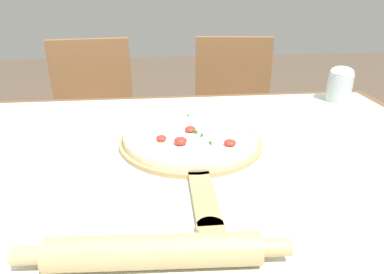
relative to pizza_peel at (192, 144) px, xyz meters
The scene contains 8 objects.
dining_table 0.13m from the pizza_peel, 105.69° to the right, with size 1.46×1.05×0.72m.
towel_cloth 0.08m from the pizza_peel, 105.69° to the right, with size 1.38×0.97×0.00m.
pizza_peel is the anchor object (origin of this frame).
pizza 0.03m from the pizza_peel, 90.14° to the left, with size 0.35×0.35×0.04m.
rolling_pin 0.40m from the pizza_peel, 103.36° to the right, with size 0.40×0.07×0.05m.
chair_left 0.94m from the pizza_peel, 115.70° to the left, with size 0.44×0.44×0.87m.
chair_right 0.90m from the pizza_peel, 70.55° to the left, with size 0.44×0.44×0.87m.
flour_cup 0.64m from the pizza_peel, 30.16° to the left, with size 0.08×0.08×0.12m.
Camera 1 is at (-0.05, -0.70, 1.11)m, focal length 32.00 mm.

